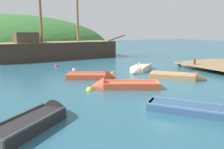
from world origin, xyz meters
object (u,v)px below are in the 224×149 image
Objects in this scene: sailing_ship at (58,52)px; rowboat_far at (139,70)px; buoy_red at (57,66)px; rowboat_outer_right at (181,78)px; rowboat_portside at (95,77)px; buoy_yellow at (90,90)px; rowboat_near_dock at (39,121)px; buoy_white at (74,70)px; rowboat_center at (121,86)px; rowboat_outer_left at (201,112)px; buoy_orange at (113,73)px.

rowboat_far is at bearing -76.37° from sailing_ship.
rowboat_outer_right is at bearing -57.73° from buoy_red.
rowboat_portside is at bearing -81.93° from buoy_red.
buoy_red is (-0.93, 6.53, -0.10)m from rowboat_portside.
rowboat_portside is 3.04m from buoy_yellow.
rowboat_near_dock is 7.60m from rowboat_portside.
buoy_white is (0.80, -2.54, 0.00)m from buoy_red.
rowboat_center is at bearing -56.32° from rowboat_portside.
rowboat_near_dock is at bearing -110.29° from sailing_ship.
rowboat_near_dock is at bearing -114.67° from buoy_white.
rowboat_far is (3.48, -11.29, -0.62)m from sailing_ship.
rowboat_far is (8.95, 6.83, -0.00)m from rowboat_near_dock.
rowboat_outer_left is 9.28× the size of buoy_red.
rowboat_portside is at bearing -26.80° from rowboat_far.
buoy_yellow is (-2.24, -14.81, -0.76)m from sailing_ship.
buoy_yellow is 1.09× the size of buoy_red.
rowboat_outer_left is at bearing -53.94° from rowboat_portside.
rowboat_center is at bearing -112.91° from buoy_orange.
sailing_ship is 43.04× the size of buoy_red.
rowboat_far is at bearing 148.78° from rowboat_outer_right.
rowboat_center is 1.76m from buoy_yellow.
sailing_ship is at bearing 96.32° from buoy_orange.
rowboat_portside is 5.79m from rowboat_outer_right.
rowboat_center is (-0.53, -15.18, -0.65)m from sailing_ship.
rowboat_center is at bearing -86.97° from buoy_white.
rowboat_outer_right reaches higher than rowboat_outer_left.
buoy_orange is at bearing 174.27° from rowboat_outer_right.
rowboat_outer_left is (0.19, -20.05, -0.67)m from sailing_ship.
buoy_red reaches higher than buoy_orange.
rowboat_center is at bearing -131.16° from rowboat_outer_right.
buoy_orange is 1.13× the size of buoy_white.
buoy_yellow is (-1.71, 0.37, -0.11)m from rowboat_center.
buoy_red is at bearing 86.60° from buoy_yellow.
rowboat_center is at bearing -12.12° from buoy_yellow.
rowboat_far is at bearing 40.51° from rowboat_portside.
rowboat_far reaches higher than rowboat_outer_right.
buoy_orange is at bearing -87.17° from sailing_ship.
rowboat_outer_left is at bearing -92.94° from sailing_ship.
rowboat_far is at bearing -47.63° from buoy_red.
rowboat_outer_right is at bearing 63.45° from rowboat_far.
rowboat_far is (4.25, 0.86, 0.03)m from rowboat_portside.
buoy_yellow is at bearing -89.84° from rowboat_portside.
rowboat_outer_right is at bearing -21.55° from rowboat_near_dock.
rowboat_portside is (-0.77, -12.15, -0.66)m from sailing_ship.
rowboat_portside is 1.00× the size of rowboat_outer_left.
buoy_yellow reaches higher than buoy_red.
rowboat_center is 9.63m from buoy_red.
rowboat_center is (-0.72, 4.87, 0.03)m from rowboat_outer_left.
buoy_orange is (2.92, -5.42, 0.00)m from buoy_red.
rowboat_outer_left is 5.78m from buoy_yellow.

